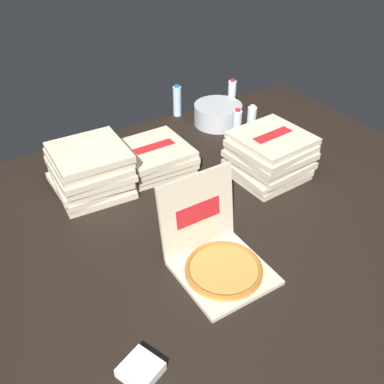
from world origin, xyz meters
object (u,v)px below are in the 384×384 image
at_px(open_pizza_box, 217,255).
at_px(ice_bucket, 218,114).
at_px(napkin_pile, 141,370).
at_px(water_bottle_1, 237,126).
at_px(water_bottle_3, 251,122).
at_px(pizza_stack_right_far, 155,157).
at_px(pizza_stack_left_far, 90,171).
at_px(pizza_stack_center_far, 269,156).
at_px(water_bottle_0, 177,101).
at_px(water_bottle_2, 232,95).

bearing_deg(open_pizza_box, ice_bucket, 54.79).
bearing_deg(napkin_pile, water_bottle_1, 41.82).
height_order(water_bottle_3, napkin_pile, water_bottle_3).
height_order(open_pizza_box, pizza_stack_right_far, open_pizza_box).
bearing_deg(pizza_stack_left_far, water_bottle_1, 0.88).
xyz_separation_m(open_pizza_box, water_bottle_3, (0.93, 0.91, 0.04)).
relative_size(pizza_stack_left_far, water_bottle_3, 1.85).
xyz_separation_m(pizza_stack_right_far, ice_bucket, (0.68, 0.29, -0.00)).
distance_m(ice_bucket, water_bottle_1, 0.29).
relative_size(ice_bucket, water_bottle_3, 1.45).
xyz_separation_m(open_pizza_box, napkin_pile, (-0.56, -0.30, -0.05)).
distance_m(pizza_stack_center_far, water_bottle_1, 0.46).
bearing_deg(open_pizza_box, water_bottle_0, 65.85).
bearing_deg(water_bottle_1, water_bottle_2, 57.29).
relative_size(pizza_stack_right_far, ice_bucket, 1.25).
bearing_deg(water_bottle_3, water_bottle_0, 114.37).
distance_m(open_pizza_box, water_bottle_0, 1.63).
relative_size(water_bottle_2, water_bottle_3, 1.00).
bearing_deg(water_bottle_2, ice_bucket, -148.12).
bearing_deg(napkin_pile, pizza_stack_right_far, 59.22).
bearing_deg(water_bottle_3, pizza_stack_right_far, 179.28).
relative_size(pizza_stack_left_far, pizza_stack_center_far, 1.00).
relative_size(open_pizza_box, napkin_pile, 3.37).
xyz_separation_m(pizza_stack_center_far, ice_bucket, (0.14, 0.74, -0.06)).
height_order(water_bottle_0, napkin_pile, water_bottle_0).
xyz_separation_m(water_bottle_2, water_bottle_3, (-0.16, -0.44, 0.00)).
bearing_deg(napkin_pile, pizza_stack_left_far, 76.23).
bearing_deg(water_bottle_3, open_pizza_box, -135.54).
bearing_deg(pizza_stack_center_far, water_bottle_1, 78.22).
distance_m(pizza_stack_right_far, water_bottle_0, 0.75).
bearing_deg(pizza_stack_left_far, napkin_pile, -103.77).
xyz_separation_m(open_pizza_box, ice_bucket, (0.85, 1.21, -0.00)).
xyz_separation_m(ice_bucket, water_bottle_1, (-0.04, -0.29, 0.04)).
bearing_deg(water_bottle_3, pizza_stack_left_far, -179.68).
bearing_deg(napkin_pile, pizza_stack_center_far, 31.23).
distance_m(pizza_stack_center_far, ice_bucket, 0.75).
height_order(water_bottle_1, napkin_pile, water_bottle_1).
bearing_deg(pizza_stack_right_far, pizza_stack_left_far, -177.86).
bearing_deg(open_pizza_box, water_bottle_1, 48.73).
height_order(open_pizza_box, napkin_pile, open_pizza_box).
bearing_deg(pizza_stack_center_far, open_pizza_box, -146.66).
distance_m(open_pizza_box, pizza_stack_left_far, 0.94).
relative_size(water_bottle_2, napkin_pile, 1.75).
height_order(pizza_stack_right_far, water_bottle_3, water_bottle_3).
relative_size(water_bottle_0, water_bottle_3, 1.00).
relative_size(water_bottle_0, water_bottle_2, 1.00).
relative_size(pizza_stack_center_far, pizza_stack_right_far, 1.02).
distance_m(water_bottle_1, napkin_pile, 1.83).
bearing_deg(pizza_stack_right_far, water_bottle_0, 48.72).
bearing_deg(open_pizza_box, pizza_stack_center_far, 33.34).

